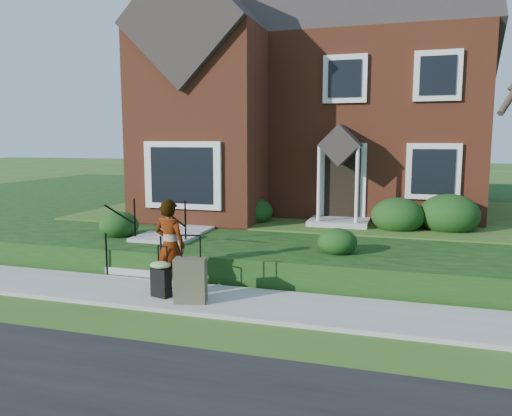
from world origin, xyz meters
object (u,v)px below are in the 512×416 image
at_px(woman, 170,246).
at_px(suitcase_black, 161,277).
at_px(front_steps, 156,248).
at_px(suitcase_olive, 190,280).

bearing_deg(woman, suitcase_black, 98.52).
xyz_separation_m(front_steps, suitcase_olive, (1.85, -2.19, 0.01)).
distance_m(front_steps, suitcase_olive, 2.86).
relative_size(suitcase_black, suitcase_olive, 0.79).
bearing_deg(suitcase_black, woman, 105.06).
xyz_separation_m(woman, suitcase_black, (-0.01, -0.38, -0.51)).
bearing_deg(suitcase_olive, suitcase_black, 155.33).
xyz_separation_m(woman, suitcase_olive, (0.65, -0.52, -0.48)).
height_order(woman, suitcase_black, woman).
distance_m(front_steps, woman, 2.11).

